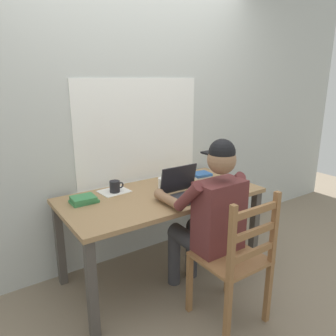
# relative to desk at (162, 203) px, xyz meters

# --- Properties ---
(ground_plane) EXTENTS (8.00, 8.00, 0.00)m
(ground_plane) POSITION_rel_desk_xyz_m (0.00, 0.00, -0.65)
(ground_plane) COLOR gray
(back_wall) EXTENTS (6.00, 0.08, 2.60)m
(back_wall) POSITION_rel_desk_xyz_m (0.00, 0.47, 0.65)
(back_wall) COLOR beige
(back_wall) RESTS_ON ground
(desk) EXTENTS (1.60, 0.78, 0.73)m
(desk) POSITION_rel_desk_xyz_m (0.00, 0.00, 0.00)
(desk) COLOR #9E7A51
(desk) RESTS_ON ground
(seated_person) EXTENTS (0.50, 0.60, 1.26)m
(seated_person) POSITION_rel_desk_xyz_m (0.10, -0.47, 0.05)
(seated_person) COLOR brown
(seated_person) RESTS_ON ground
(wooden_chair) EXTENTS (0.42, 0.42, 0.95)m
(wooden_chair) POSITION_rel_desk_xyz_m (0.10, -0.75, -0.18)
(wooden_chair) COLOR olive
(wooden_chair) RESTS_ON ground
(laptop) EXTENTS (0.33, 0.28, 0.23)m
(laptop) POSITION_rel_desk_xyz_m (0.11, -0.16, 0.14)
(laptop) COLOR #232328
(laptop) RESTS_ON desk
(computer_mouse) EXTENTS (0.06, 0.10, 0.03)m
(computer_mouse) POSITION_rel_desk_xyz_m (0.38, -0.21, 0.10)
(computer_mouse) COLOR #232328
(computer_mouse) RESTS_ON desk
(coffee_mug_white) EXTENTS (0.13, 0.09, 0.10)m
(coffee_mug_white) POSITION_rel_desk_xyz_m (0.07, 0.07, 0.14)
(coffee_mug_white) COLOR white
(coffee_mug_white) RESTS_ON desk
(coffee_mug_dark) EXTENTS (0.12, 0.08, 0.10)m
(coffee_mug_dark) POSITION_rel_desk_xyz_m (-0.30, 0.23, 0.14)
(coffee_mug_dark) COLOR black
(coffee_mug_dark) RESTS_ON desk
(book_stack_main) EXTENTS (0.19, 0.16, 0.08)m
(book_stack_main) POSITION_rel_desk_xyz_m (0.46, 0.06, 0.13)
(book_stack_main) COLOR gold
(book_stack_main) RESTS_ON desk
(book_stack_side) EXTENTS (0.20, 0.15, 0.05)m
(book_stack_side) POSITION_rel_desk_xyz_m (-0.59, 0.16, 0.11)
(book_stack_side) COLOR #38844C
(book_stack_side) RESTS_ON desk
(paper_pile_near_laptop) EXTENTS (0.25, 0.22, 0.01)m
(paper_pile_near_laptop) POSITION_rel_desk_xyz_m (-0.30, 0.25, 0.09)
(paper_pile_near_laptop) COLOR white
(paper_pile_near_laptop) RESTS_ON desk
(paper_pile_back_corner) EXTENTS (0.26, 0.22, 0.01)m
(paper_pile_back_corner) POSITION_rel_desk_xyz_m (0.61, -0.12, 0.09)
(paper_pile_back_corner) COLOR white
(paper_pile_back_corner) RESTS_ON desk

